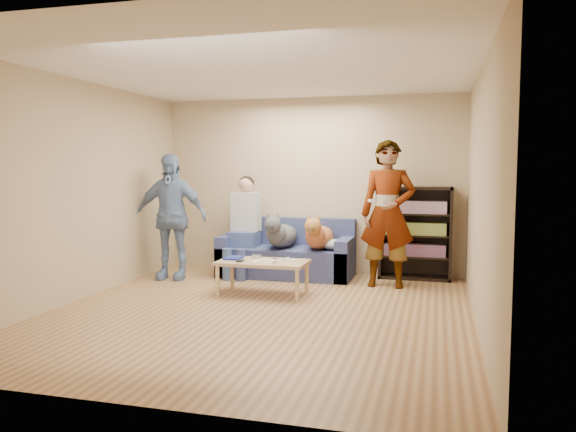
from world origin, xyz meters
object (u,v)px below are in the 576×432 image
(person_standing_right, at_px, (388,214))
(person_standing_left, at_px, (170,216))
(coffee_table, at_px, (263,265))
(notebook_blue, at_px, (234,258))
(sofa, at_px, (287,256))
(bookshelf, at_px, (415,231))
(dog_tan, at_px, (318,236))
(person_seated, at_px, (244,222))
(camera_silver, at_px, (257,257))
(dog_gray, at_px, (281,234))

(person_standing_right, bearing_deg, person_standing_left, -176.14)
(person_standing_left, distance_m, coffee_table, 1.75)
(person_standing_right, xyz_separation_m, notebook_blue, (-1.84, -0.82, -0.53))
(sofa, bearing_deg, bookshelf, 7.40)
(person_standing_right, height_order, person_standing_left, person_standing_right)
(dog_tan, distance_m, coffee_table, 1.22)
(notebook_blue, relative_size, sofa, 0.14)
(coffee_table, bearing_deg, person_seated, 119.60)
(person_standing_right, bearing_deg, camera_silver, -155.24)
(coffee_table, height_order, bookshelf, bookshelf)
(notebook_blue, relative_size, dog_tan, 0.23)
(person_standing_left, xyz_separation_m, camera_silver, (1.44, -0.50, -0.44))
(camera_silver, height_order, person_seated, person_seated)
(bookshelf, bearing_deg, sofa, -172.60)
(dog_gray, bearing_deg, notebook_blue, -107.18)
(dog_tan, bearing_deg, coffee_table, -113.09)
(person_seated, xyz_separation_m, dog_tan, (1.12, -0.04, -0.16))
(person_standing_right, distance_m, bookshelf, 0.77)
(camera_silver, bearing_deg, sofa, 85.33)
(dog_tan, bearing_deg, sofa, 161.38)
(dog_gray, distance_m, bookshelf, 1.90)
(person_standing_left, xyz_separation_m, notebook_blue, (1.16, -0.57, -0.45))
(camera_silver, relative_size, sofa, 0.06)
(person_standing_left, bearing_deg, dog_gray, 10.88)
(person_standing_right, distance_m, person_standing_left, 3.01)
(person_standing_left, height_order, notebook_blue, person_standing_left)
(person_seated, bearing_deg, dog_gray, -5.07)
(person_standing_left, bearing_deg, bookshelf, 8.08)
(bookshelf, bearing_deg, dog_gray, -167.49)
(notebook_blue, bearing_deg, bookshelf, 33.70)
(notebook_blue, relative_size, camera_silver, 2.36)
(person_standing_left, height_order, dog_tan, person_standing_left)
(sofa, xyz_separation_m, bookshelf, (1.80, 0.23, 0.40))
(person_standing_right, xyz_separation_m, bookshelf, (0.33, 0.63, -0.29))
(sofa, distance_m, coffee_table, 1.27)
(dog_tan, relative_size, bookshelf, 0.88)
(notebook_blue, xyz_separation_m, person_seated, (-0.25, 1.09, 0.34))
(camera_silver, bearing_deg, person_seated, 117.35)
(notebook_blue, xyz_separation_m, dog_gray, (0.32, 1.04, 0.19))
(coffee_table, bearing_deg, notebook_blue, 172.87)
(person_standing_right, xyz_separation_m, camera_silver, (-1.56, -0.75, -0.52))
(dog_tan, bearing_deg, bookshelf, 17.06)
(camera_silver, bearing_deg, person_standing_right, 25.67)
(camera_silver, bearing_deg, bookshelf, 36.08)
(person_standing_right, bearing_deg, bookshelf, 61.25)
(person_seated, height_order, dog_gray, person_seated)
(dog_tan, bearing_deg, dog_gray, -178.92)
(person_standing_right, height_order, person_seated, person_standing_right)
(camera_silver, distance_m, coffee_table, 0.18)
(person_standing_left, height_order, person_seated, person_standing_left)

